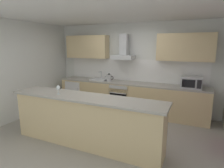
# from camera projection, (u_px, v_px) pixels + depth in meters

# --- Properties ---
(ground) EXTENTS (5.98, 4.74, 0.02)m
(ground) POSITION_uv_depth(u_px,v_px,m) (105.00, 134.00, 4.29)
(ground) COLOR gray
(ceiling) EXTENTS (5.98, 4.74, 0.02)m
(ceiling) POSITION_uv_depth(u_px,v_px,m) (104.00, 12.00, 3.76)
(ceiling) COLOR white
(wall_back) EXTENTS (5.98, 0.12, 2.60)m
(wall_back) POSITION_uv_depth(u_px,v_px,m) (133.00, 67.00, 5.74)
(wall_back) COLOR silver
(wall_back) RESTS_ON ground
(wall_left) EXTENTS (0.12, 4.74, 2.60)m
(wall_left) POSITION_uv_depth(u_px,v_px,m) (20.00, 70.00, 5.06)
(wall_left) COLOR silver
(wall_left) RESTS_ON ground
(backsplash_tile) EXTENTS (4.23, 0.02, 0.66)m
(backsplash_tile) POSITION_uv_depth(u_px,v_px,m) (132.00, 70.00, 5.69)
(backsplash_tile) COLOR white
(counter_back) EXTENTS (4.38, 0.60, 0.90)m
(counter_back) POSITION_uv_depth(u_px,v_px,m) (128.00, 97.00, 5.57)
(counter_back) COLOR #D1B784
(counter_back) RESTS_ON ground
(counter_island) EXTENTS (3.18, 0.64, 1.00)m
(counter_island) POSITION_uv_depth(u_px,v_px,m) (85.00, 120.00, 3.72)
(counter_island) COLOR #D1B784
(counter_island) RESTS_ON ground
(upper_cabinets) EXTENTS (4.32, 0.32, 0.70)m
(upper_cabinets) POSITION_uv_depth(u_px,v_px,m) (131.00, 47.00, 5.41)
(upper_cabinets) COLOR #D1B784
(oven) EXTENTS (0.60, 0.62, 0.80)m
(oven) POSITION_uv_depth(u_px,v_px,m) (122.00, 96.00, 5.63)
(oven) COLOR slate
(oven) RESTS_ON ground
(refrigerator) EXTENTS (0.58, 0.60, 0.85)m
(refrigerator) POSITION_uv_depth(u_px,v_px,m) (78.00, 92.00, 6.28)
(refrigerator) COLOR white
(refrigerator) RESTS_ON ground
(microwave) EXTENTS (0.50, 0.38, 0.30)m
(microwave) POSITION_uv_depth(u_px,v_px,m) (191.00, 82.00, 4.72)
(microwave) COLOR #B7BABC
(microwave) RESTS_ON counter_back
(sink) EXTENTS (0.50, 0.40, 0.26)m
(sink) POSITION_uv_depth(u_px,v_px,m) (99.00, 79.00, 5.85)
(sink) COLOR silver
(sink) RESTS_ON counter_back
(kettle) EXTENTS (0.29, 0.15, 0.24)m
(kettle) POSITION_uv_depth(u_px,v_px,m) (109.00, 78.00, 5.65)
(kettle) COLOR #B7BABC
(kettle) RESTS_ON counter_back
(range_hood) EXTENTS (0.62, 0.45, 0.72)m
(range_hood) POSITION_uv_depth(u_px,v_px,m) (124.00, 51.00, 5.48)
(range_hood) COLOR #B7BABC
(wine_glass) EXTENTS (0.08, 0.08, 0.18)m
(wine_glass) POSITION_uv_depth(u_px,v_px,m) (58.00, 88.00, 3.76)
(wine_glass) COLOR silver
(wine_glass) RESTS_ON counter_island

